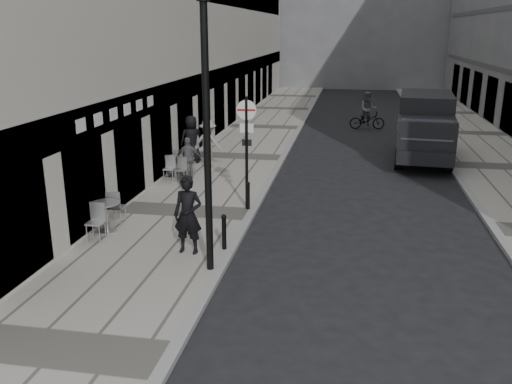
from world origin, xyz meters
TOP-DOWN VIEW (x-y plane):
  - sidewalk at (-2.00, 18.00)m, footprint 4.00×60.00m
  - far_sidewalk at (9.00, 18.00)m, footprint 4.00×60.00m
  - walking_man at (-0.97, 7.23)m, footprint 0.74×0.51m
  - sign_post at (-0.20, 10.88)m, footprint 0.60×0.10m
  - lamppost at (-0.20, 6.37)m, footprint 0.28×0.28m
  - bollard_near at (-0.15, 7.58)m, footprint 0.11×0.11m
  - bollard_far at (-0.15, 10.83)m, footprint 0.11×0.11m
  - panel_van at (6.02, 19.21)m, footprint 2.74×6.11m
  - cyclist at (3.78, 26.50)m, footprint 2.01×0.84m
  - pedestrian_a at (-2.99, 13.94)m, footprint 0.99×0.63m
  - pedestrian_b at (-2.73, 15.84)m, footprint 1.34×0.91m
  - pedestrian_c at (-3.60, 16.42)m, footprint 1.15×1.06m
  - cafe_table_near at (-3.60, 8.21)m, footprint 0.78×1.75m
  - cafe_table_mid at (-3.17, 14.14)m, footprint 0.67×1.51m
  - cafe_table_far at (-3.60, 14.12)m, footprint 0.72×1.62m

SIDE VIEW (x-z plane):
  - sidewalk at x=-2.00m, z-range 0.00..0.12m
  - far_sidewalk at x=9.00m, z-range 0.00..0.12m
  - bollard_far at x=-0.15m, z-range 0.12..0.94m
  - bollard_near at x=-0.15m, z-range 0.12..0.98m
  - cafe_table_mid at x=-3.17m, z-range 0.13..0.99m
  - cafe_table_far at x=-3.60m, z-range 0.13..1.05m
  - cafe_table_near at x=-3.60m, z-range 0.13..1.12m
  - cyclist at x=3.78m, z-range -0.23..1.88m
  - pedestrian_a at x=-2.99m, z-range 0.12..1.69m
  - pedestrian_b at x=-2.73m, z-range 0.12..2.04m
  - walking_man at x=-0.97m, z-range 0.12..2.09m
  - pedestrian_c at x=-3.60m, z-range 0.12..2.10m
  - panel_van at x=6.02m, z-range 0.18..2.97m
  - sign_post at x=-0.20m, z-range 0.61..4.07m
  - lamppost at x=-0.20m, z-range 0.47..6.72m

